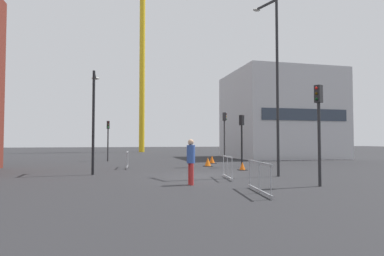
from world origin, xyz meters
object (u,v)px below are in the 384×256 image
at_px(construction_crane, 143,45).
at_px(traffic_cone_striped, 208,162).
at_px(streetlamp_short, 94,112).
at_px(traffic_light_crosswalk, 108,134).
at_px(traffic_light_corner, 319,118).
at_px(traffic_cone_orange, 242,166).
at_px(pedestrian_walking, 191,158).
at_px(traffic_light_near, 242,132).
at_px(traffic_light_verge, 224,129).
at_px(streetlamp_tall, 275,74).
at_px(pedestrian_waiting, 190,153).
at_px(traffic_cone_by_barrier, 212,160).

xyz_separation_m(construction_crane, traffic_cone_striped, (2.23, -30.62, -17.32)).
xyz_separation_m(streetlamp_short, traffic_light_crosswalk, (0.45, 11.30, -0.96)).
distance_m(traffic_light_crosswalk, traffic_light_corner, 20.01).
xyz_separation_m(construction_crane, traffic_light_corner, (3.77, -41.20, -14.91)).
bearing_deg(traffic_cone_orange, pedestrian_walking, -128.90).
bearing_deg(traffic_light_near, traffic_light_crosswalk, 136.34).
bearing_deg(traffic_cone_striped, streetlamp_short, -153.09).
distance_m(traffic_light_crosswalk, traffic_cone_orange, 13.83).
relative_size(traffic_light_verge, traffic_light_near, 1.18).
relative_size(construction_crane, traffic_light_near, 7.90).
relative_size(streetlamp_tall, traffic_cone_orange, 18.27).
relative_size(traffic_light_near, pedestrian_waiting, 2.15).
xyz_separation_m(streetlamp_short, traffic_light_verge, (10.17, 7.88, -0.56)).
xyz_separation_m(pedestrian_waiting, traffic_cone_orange, (2.70, -2.53, -0.73)).
relative_size(construction_crane, traffic_cone_orange, 56.03).
height_order(traffic_light_near, traffic_light_corner, traffic_light_corner).
xyz_separation_m(streetlamp_tall, traffic_light_verge, (1.02, 10.90, -2.45)).
height_order(traffic_light_verge, pedestrian_waiting, traffic_light_verge).
relative_size(streetlamp_short, traffic_light_near, 1.55).
height_order(traffic_light_crosswalk, traffic_cone_striped, traffic_light_crosswalk).
bearing_deg(traffic_cone_striped, traffic_light_verge, 56.82).
bearing_deg(traffic_cone_striped, pedestrian_walking, -110.23).
bearing_deg(traffic_light_near, traffic_light_corner, -93.30).
xyz_separation_m(construction_crane, traffic_cone_orange, (3.47, -33.98, -17.37)).
distance_m(streetlamp_short, traffic_light_near, 9.98).
relative_size(traffic_light_crosswalk, traffic_cone_orange, 7.10).
bearing_deg(traffic_cone_orange, traffic_cone_striped, 110.24).
relative_size(construction_crane, pedestrian_waiting, 16.96).
relative_size(streetlamp_tall, streetlamp_short, 1.66).
bearing_deg(pedestrian_waiting, traffic_light_corner, -72.89).
bearing_deg(construction_crane, traffic_light_verge, -79.57).
bearing_deg(traffic_light_verge, traffic_light_corner, -94.37).
bearing_deg(streetlamp_tall, construction_crane, 95.89).
bearing_deg(streetlamp_short, construction_crane, 81.28).
height_order(construction_crane, streetlamp_short, construction_crane).
height_order(traffic_light_corner, pedestrian_walking, traffic_light_corner).
height_order(construction_crane, pedestrian_waiting, construction_crane).
distance_m(streetlamp_tall, traffic_cone_by_barrier, 10.85).
bearing_deg(pedestrian_waiting, traffic_light_verge, 49.86).
xyz_separation_m(traffic_light_crosswalk, pedestrian_waiting, (5.59, -8.31, -1.46)).
distance_m(construction_crane, traffic_light_crosswalk, 28.09).
distance_m(traffic_light_verge, traffic_light_near, 5.34).
distance_m(streetlamp_short, traffic_light_crosswalk, 11.35).
xyz_separation_m(streetlamp_short, traffic_cone_orange, (8.75, 0.45, -3.15)).
relative_size(traffic_light_near, traffic_light_corner, 0.89).
relative_size(traffic_light_near, pedestrian_walking, 1.92).
distance_m(construction_crane, pedestrian_waiting, 35.58).
xyz_separation_m(pedestrian_walking, traffic_cone_striped, (3.32, 9.01, -0.81)).
xyz_separation_m(traffic_light_verge, traffic_light_crosswalk, (-9.72, 3.42, -0.40)).
bearing_deg(traffic_cone_orange, construction_crane, 95.83).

